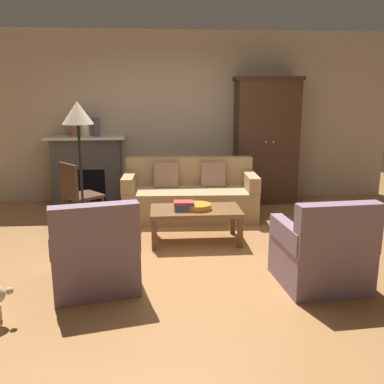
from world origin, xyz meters
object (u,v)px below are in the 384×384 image
at_px(couch, 190,196).
at_px(armoire, 266,141).
at_px(coffee_table, 196,213).
at_px(mantel_vase_slate, 96,127).
at_px(mantel_vase_cream, 85,127).
at_px(armchair_near_right, 322,254).
at_px(fireplace, 87,170).
at_px(book_stack, 184,206).
at_px(side_chair_wooden, 77,191).
at_px(fruit_bowl, 198,207).
at_px(floor_lamp, 78,122).
at_px(armchair_near_left, 95,256).
at_px(mantel_vase_terracotta, 74,129).

bearing_deg(couch, armoire, 32.92).
bearing_deg(armoire, coffee_table, -124.62).
bearing_deg(coffee_table, mantel_vase_slate, 125.69).
distance_m(mantel_vase_cream, armchair_near_right, 4.39).
distance_m(fireplace, mantel_vase_slate, 0.73).
height_order(couch, book_stack, couch).
bearing_deg(mantel_vase_cream, side_chair_wooden, -87.29).
xyz_separation_m(armoire, fruit_bowl, (-1.31, -1.96, -0.58)).
bearing_deg(floor_lamp, fruit_bowl, -2.27).
bearing_deg(mantel_vase_slate, armchair_near_left, -83.26).
distance_m(book_stack, side_chair_wooden, 1.59).
distance_m(fruit_bowl, mantel_vase_cream, 2.73).
height_order(coffee_table, armchair_near_right, armchair_near_right).
bearing_deg(armchair_near_left, fruit_bowl, 47.54).
bearing_deg(coffee_table, armoire, 55.38).
bearing_deg(armchair_near_right, fruit_bowl, 129.05).
height_order(fruit_bowl, mantel_vase_terracotta, mantel_vase_terracotta).
xyz_separation_m(armoire, mantel_vase_terracotta, (-3.13, 0.06, 0.21)).
bearing_deg(floor_lamp, armoire, 35.20).
bearing_deg(mantel_vase_cream, floor_lamp, -82.67).
distance_m(book_stack, mantel_vase_terracotta, 2.73).
bearing_deg(side_chair_wooden, armoire, 23.31).
distance_m(mantel_vase_slate, armchair_near_left, 3.36).
bearing_deg(coffee_table, armchair_near_left, -131.15).
bearing_deg(mantel_vase_terracotta, armchair_near_left, -77.02).
bearing_deg(armoire, floor_lamp, -144.80).
xyz_separation_m(mantel_vase_cream, armchair_near_right, (2.70, -3.33, -0.96)).
xyz_separation_m(couch, mantel_vase_slate, (-1.45, 0.92, 0.95)).
relative_size(mantel_vase_cream, side_chair_wooden, 0.35).
relative_size(couch, side_chair_wooden, 2.17).
distance_m(mantel_vase_cream, floor_lamp, 1.99).
bearing_deg(fireplace, floor_lamp, -82.73).
relative_size(mantel_vase_cream, floor_lamp, 0.18).
height_order(fireplace, armchair_near_right, fireplace).
xyz_separation_m(mantel_vase_cream, floor_lamp, (0.25, -1.96, 0.21)).
relative_size(fireplace, book_stack, 4.82).
height_order(couch, mantel_vase_cream, mantel_vase_cream).
xyz_separation_m(mantel_vase_slate, side_chair_wooden, (-0.12, -1.30, -0.76)).
bearing_deg(side_chair_wooden, coffee_table, -24.02).
relative_size(armchair_near_right, side_chair_wooden, 0.98).
distance_m(armoire, side_chair_wooden, 3.19).
bearing_deg(coffee_table, armchair_near_right, -50.67).
relative_size(fruit_bowl, mantel_vase_slate, 1.07).
bearing_deg(mantel_vase_cream, mantel_vase_slate, 0.00).
xyz_separation_m(mantel_vase_terracotta, armchair_near_right, (2.88, -3.33, -0.92)).
xyz_separation_m(book_stack, armchair_near_right, (1.23, -1.29, -0.16)).
bearing_deg(mantel_vase_cream, coffee_table, -51.04).
height_order(mantel_vase_slate, armchair_near_right, mantel_vase_slate).
bearing_deg(mantel_vase_terracotta, mantel_vase_slate, 0.00).
height_order(mantel_vase_cream, armchair_near_left, mantel_vase_cream).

